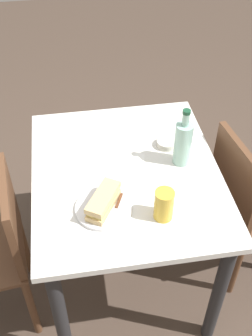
# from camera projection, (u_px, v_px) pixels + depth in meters

# --- Properties ---
(ground_plane) EXTENTS (8.00, 8.00, 0.00)m
(ground_plane) POSITION_uv_depth(u_px,v_px,m) (126.00, 271.00, 2.32)
(ground_plane) COLOR #47382D
(dining_table) EXTENTS (0.94, 0.81, 0.77)m
(dining_table) POSITION_uv_depth(u_px,v_px,m) (126.00, 193.00, 1.89)
(dining_table) COLOR silver
(dining_table) RESTS_ON ground
(chair_far) EXTENTS (0.45, 0.45, 0.86)m
(chair_far) POSITION_uv_depth(u_px,v_px,m) (247.00, 200.00, 2.04)
(chair_far) COLOR brown
(chair_far) RESTS_ON ground
(plate_near) EXTENTS (0.22, 0.22, 0.01)m
(plate_near) POSITION_uv_depth(u_px,v_px,m) (104.00, 208.00, 1.63)
(plate_near) COLOR white
(plate_near) RESTS_ON dining_table
(baguette_sandwich_near) EXTENTS (0.20, 0.16, 0.07)m
(baguette_sandwich_near) POSITION_uv_depth(u_px,v_px,m) (103.00, 201.00, 1.60)
(baguette_sandwich_near) COLOR #DBB77A
(baguette_sandwich_near) RESTS_ON plate_near
(knife_near) EXTENTS (0.17, 0.08, 0.01)m
(knife_near) POSITION_uv_depth(u_px,v_px,m) (116.00, 208.00, 1.61)
(knife_near) COLOR silver
(knife_near) RESTS_ON plate_near
(water_bottle) EXTENTS (0.07, 0.07, 0.28)m
(water_bottle) POSITION_uv_depth(u_px,v_px,m) (183.00, 143.00, 1.76)
(water_bottle) COLOR #99C6B7
(water_bottle) RESTS_ON dining_table
(beer_glass) EXTENTS (0.07, 0.07, 0.13)m
(beer_glass) POSITION_uv_depth(u_px,v_px,m) (164.00, 205.00, 1.56)
(beer_glass) COLOR gold
(beer_glass) RESTS_ON dining_table
(olive_bowl) EXTENTS (0.09, 0.09, 0.03)m
(olive_bowl) POSITION_uv_depth(u_px,v_px,m) (167.00, 143.00, 1.90)
(olive_bowl) COLOR silver
(olive_bowl) RESTS_ON dining_table
(paper_napkin) EXTENTS (0.16, 0.16, 0.00)m
(paper_napkin) POSITION_uv_depth(u_px,v_px,m) (128.00, 164.00, 1.82)
(paper_napkin) COLOR white
(paper_napkin) RESTS_ON dining_table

